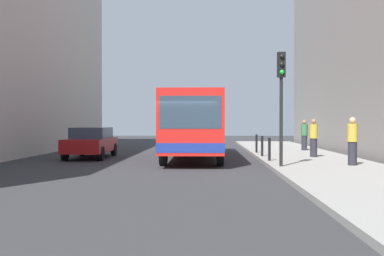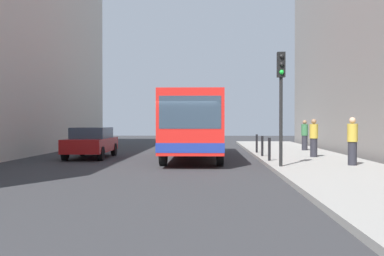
{
  "view_description": "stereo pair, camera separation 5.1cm",
  "coord_description": "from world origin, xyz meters",
  "px_view_note": "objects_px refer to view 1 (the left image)",
  "views": [
    {
      "loc": [
        0.94,
        -17.37,
        1.74
      ],
      "look_at": [
        0.21,
        2.39,
        1.48
      ],
      "focal_mm": 42.04,
      "sensor_mm": 36.0,
      "label": 1
    },
    {
      "loc": [
        0.99,
        -17.36,
        1.74
      ],
      "look_at": [
        0.21,
        2.39,
        1.48
      ],
      "focal_mm": 42.04,
      "sensor_mm": 36.0,
      "label": 2
    }
  ],
  "objects_px": {
    "bus": "(194,122)",
    "pedestrian_far_sidewalk": "(304,135)",
    "pedestrian_mid_sidewalk": "(314,138)",
    "bollard_far": "(257,143)",
    "pedestrian_near_signal": "(352,141)",
    "bollard_mid": "(262,146)",
    "bollard_near": "(269,149)",
    "traffic_light": "(281,87)",
    "car_beside_bus": "(91,142)"
  },
  "relations": [
    {
      "from": "traffic_light",
      "to": "pedestrian_near_signal",
      "type": "bearing_deg",
      "value": 10.8
    },
    {
      "from": "bus",
      "to": "pedestrian_near_signal",
      "type": "bearing_deg",
      "value": 139.13
    },
    {
      "from": "bollard_mid",
      "to": "pedestrian_far_sidewalk",
      "type": "bearing_deg",
      "value": 57.27
    },
    {
      "from": "bollard_near",
      "to": "pedestrian_far_sidewalk",
      "type": "relative_size",
      "value": 0.56
    },
    {
      "from": "traffic_light",
      "to": "pedestrian_near_signal",
      "type": "relative_size",
      "value": 2.31
    },
    {
      "from": "bollard_near",
      "to": "bus",
      "type": "bearing_deg",
      "value": 134.28
    },
    {
      "from": "bollard_far",
      "to": "pedestrian_mid_sidewalk",
      "type": "xyz_separation_m",
      "value": [
        2.29,
        -2.88,
        0.39
      ]
    },
    {
      "from": "bollard_mid",
      "to": "pedestrian_far_sidewalk",
      "type": "relative_size",
      "value": 0.56
    },
    {
      "from": "bus",
      "to": "pedestrian_far_sidewalk",
      "type": "bearing_deg",
      "value": -149.03
    },
    {
      "from": "bus",
      "to": "traffic_light",
      "type": "height_order",
      "value": "traffic_light"
    },
    {
      "from": "traffic_light",
      "to": "pedestrian_far_sidewalk",
      "type": "height_order",
      "value": "traffic_light"
    },
    {
      "from": "car_beside_bus",
      "to": "bollard_mid",
      "type": "relative_size",
      "value": 4.66
    },
    {
      "from": "bollard_far",
      "to": "pedestrian_near_signal",
      "type": "bearing_deg",
      "value": -67.69
    },
    {
      "from": "car_beside_bus",
      "to": "pedestrian_mid_sidewalk",
      "type": "bearing_deg",
      "value": 173.87
    },
    {
      "from": "bus",
      "to": "pedestrian_near_signal",
      "type": "relative_size",
      "value": 6.23
    },
    {
      "from": "bollard_far",
      "to": "pedestrian_mid_sidewalk",
      "type": "relative_size",
      "value": 0.55
    },
    {
      "from": "car_beside_bus",
      "to": "traffic_light",
      "type": "relative_size",
      "value": 1.08
    },
    {
      "from": "car_beside_bus",
      "to": "bollard_near",
      "type": "xyz_separation_m",
      "value": [
        8.21,
        -3.04,
        -0.16
      ]
    },
    {
      "from": "bus",
      "to": "bollard_near",
      "type": "relative_size",
      "value": 11.62
    },
    {
      "from": "bus",
      "to": "pedestrian_mid_sidewalk",
      "type": "height_order",
      "value": "bus"
    },
    {
      "from": "pedestrian_near_signal",
      "to": "pedestrian_mid_sidewalk",
      "type": "xyz_separation_m",
      "value": [
        -0.51,
        3.94,
        -0.02
      ]
    },
    {
      "from": "bus",
      "to": "bollard_far",
      "type": "height_order",
      "value": "bus"
    },
    {
      "from": "bus",
      "to": "pedestrian_far_sidewalk",
      "type": "xyz_separation_m",
      "value": [
        6.12,
        3.73,
        -0.73
      ]
    },
    {
      "from": "pedestrian_near_signal",
      "to": "pedestrian_mid_sidewalk",
      "type": "relative_size",
      "value": 1.02
    },
    {
      "from": "pedestrian_near_signal",
      "to": "traffic_light",
      "type": "bearing_deg",
      "value": -64.46
    },
    {
      "from": "bollard_far",
      "to": "traffic_light",
      "type": "bearing_deg",
      "value": -89.22
    },
    {
      "from": "pedestrian_near_signal",
      "to": "bollard_mid",
      "type": "bearing_deg",
      "value": -132.39
    },
    {
      "from": "bollard_near",
      "to": "pedestrian_mid_sidewalk",
      "type": "height_order",
      "value": "pedestrian_mid_sidewalk"
    },
    {
      "from": "traffic_light",
      "to": "bollard_far",
      "type": "height_order",
      "value": "traffic_light"
    },
    {
      "from": "traffic_light",
      "to": "bollard_near",
      "type": "distance_m",
      "value": 3.35
    },
    {
      "from": "bus",
      "to": "bollard_mid",
      "type": "bearing_deg",
      "value": 165.61
    },
    {
      "from": "car_beside_bus",
      "to": "traffic_light",
      "type": "bearing_deg",
      "value": 146.02
    },
    {
      "from": "pedestrian_near_signal",
      "to": "bollard_near",
      "type": "bearing_deg",
      "value": -108.56
    },
    {
      "from": "car_beside_bus",
      "to": "traffic_light",
      "type": "height_order",
      "value": "traffic_light"
    },
    {
      "from": "car_beside_bus",
      "to": "bollard_far",
      "type": "relative_size",
      "value": 4.66
    },
    {
      "from": "bollard_near",
      "to": "pedestrian_mid_sidewalk",
      "type": "relative_size",
      "value": 0.55
    },
    {
      "from": "bus",
      "to": "bollard_mid",
      "type": "distance_m",
      "value": 3.48
    },
    {
      "from": "traffic_light",
      "to": "bollard_mid",
      "type": "distance_m",
      "value": 5.4
    },
    {
      "from": "bollard_mid",
      "to": "bollard_far",
      "type": "distance_m",
      "value": 2.49
    },
    {
      "from": "bollard_mid",
      "to": "bollard_near",
      "type": "bearing_deg",
      "value": -90.0
    },
    {
      "from": "pedestrian_far_sidewalk",
      "to": "bus",
      "type": "bearing_deg",
      "value": -37.84
    },
    {
      "from": "bus",
      "to": "bollard_far",
      "type": "distance_m",
      "value": 3.79
    },
    {
      "from": "traffic_light",
      "to": "bollard_far",
      "type": "bearing_deg",
      "value": 90.78
    },
    {
      "from": "bollard_far",
      "to": "car_beside_bus",
      "type": "bearing_deg",
      "value": -166.74
    },
    {
      "from": "pedestrian_mid_sidewalk",
      "to": "bollard_far",
      "type": "bearing_deg",
      "value": -76.32
    },
    {
      "from": "bus",
      "to": "pedestrian_mid_sidewalk",
      "type": "distance_m",
      "value": 5.67
    },
    {
      "from": "pedestrian_mid_sidewalk",
      "to": "car_beside_bus",
      "type": "bearing_deg",
      "value": -29.97
    },
    {
      "from": "traffic_light",
      "to": "bollard_near",
      "type": "height_order",
      "value": "traffic_light"
    },
    {
      "from": "car_beside_bus",
      "to": "pedestrian_near_signal",
      "type": "distance_m",
      "value": 12.05
    },
    {
      "from": "pedestrian_near_signal",
      "to": "pedestrian_far_sidewalk",
      "type": "height_order",
      "value": "pedestrian_near_signal"
    }
  ]
}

